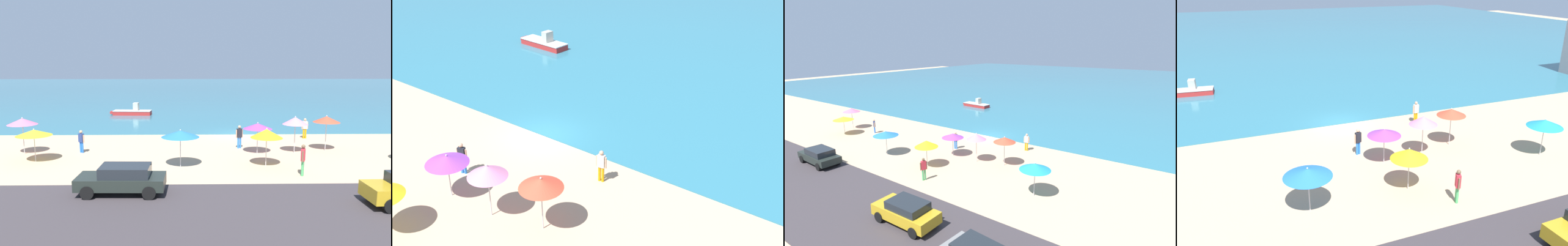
% 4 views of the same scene
% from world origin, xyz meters
% --- Properties ---
extents(ground_plane, '(160.00, 160.00, 0.00)m').
position_xyz_m(ground_plane, '(0.00, 0.00, 0.00)').
color(ground_plane, tan).
extents(beach_umbrella_1, '(1.76, 1.76, 2.63)m').
position_xyz_m(beach_umbrella_1, '(3.14, -6.97, 2.30)').
color(beach_umbrella_1, '#B2B2B7').
rests_on(beach_umbrella_1, ground_plane).
extents(beach_umbrella_3, '(2.02, 2.02, 2.21)m').
position_xyz_m(beach_umbrella_3, '(0.50, -7.05, 1.94)').
color(beach_umbrella_3, '#B2B2B7').
rests_on(beach_umbrella_3, ground_plane).
extents(beach_umbrella_6, '(1.90, 1.90, 2.58)m').
position_xyz_m(beach_umbrella_6, '(5.59, -6.29, 2.29)').
color(beach_umbrella_6, '#B2B2B7').
rests_on(beach_umbrella_6, ground_plane).
extents(bather_1, '(0.54, 0.33, 1.72)m').
position_xyz_m(bather_1, '(-0.55, -5.41, 0.97)').
color(bather_1, blue).
rests_on(bather_1, ground_plane).
extents(bather_2, '(0.56, 0.27, 1.71)m').
position_xyz_m(bather_2, '(5.44, -1.82, 0.96)').
color(bather_2, orange).
rests_on(bather_2, ground_plane).
extents(skiff_nearshore, '(4.96, 1.82, 1.46)m').
position_xyz_m(skiff_nearshore, '(-11.05, 12.57, 0.41)').
color(skiff_nearshore, '#B32725').
rests_on(skiff_nearshore, sea).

